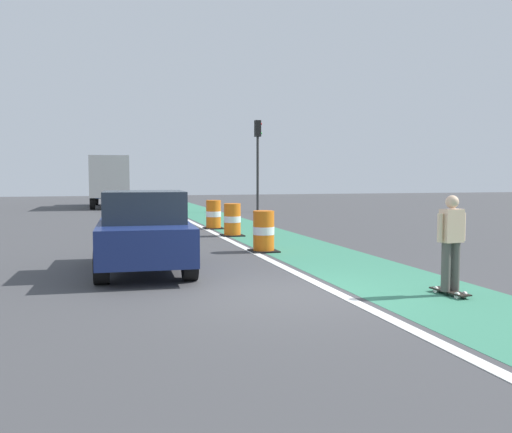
{
  "coord_description": "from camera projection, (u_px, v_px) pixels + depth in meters",
  "views": [
    {
      "loc": [
        -3.01,
        -8.95,
        2.01
      ],
      "look_at": [
        0.4,
        3.11,
        1.1
      ],
      "focal_mm": 39.25,
      "sensor_mm": 36.0,
      "label": 1
    }
  ],
  "objects": [
    {
      "name": "ground_plane",
      "position": [
        283.0,
        294.0,
        9.55
      ],
      "size": [
        100.0,
        100.0,
        0.0
      ],
      "primitive_type": "plane",
      "color": "#424244"
    },
    {
      "name": "bike_lane_strip",
      "position": [
        243.0,
        228.0,
        21.72
      ],
      "size": [
        2.5,
        80.0,
        0.01
      ],
      "primitive_type": "cube",
      "color": "#387F60",
      "rests_on": "ground"
    },
    {
      "name": "lane_divider_stripe",
      "position": [
        205.0,
        229.0,
        21.31
      ],
      "size": [
        0.2,
        80.0,
        0.01
      ],
      "primitive_type": "cube",
      "color": "silver",
      "rests_on": "ground"
    },
    {
      "name": "skateboarder_on_lane",
      "position": [
        451.0,
        242.0,
        9.36
      ],
      "size": [
        0.57,
        0.82,
        1.69
      ],
      "color": "black",
      "rests_on": "ground"
    },
    {
      "name": "parked_sedan_nearest",
      "position": [
        144.0,
        232.0,
        11.72
      ],
      "size": [
        2.07,
        4.18,
        1.7
      ],
      "color": "navy",
      "rests_on": "ground"
    },
    {
      "name": "traffic_barrel_front",
      "position": [
        264.0,
        232.0,
        14.83
      ],
      "size": [
        0.73,
        0.73,
        1.09
      ],
      "color": "orange",
      "rests_on": "ground"
    },
    {
      "name": "traffic_barrel_mid",
      "position": [
        232.0,
        220.0,
        18.75
      ],
      "size": [
        0.73,
        0.73,
        1.09
      ],
      "color": "orange",
      "rests_on": "ground"
    },
    {
      "name": "traffic_barrel_back",
      "position": [
        213.0,
        215.0,
        21.33
      ],
      "size": [
        0.73,
        0.73,
        1.09
      ],
      "color": "orange",
      "rests_on": "ground"
    },
    {
      "name": "delivery_truck_down_block",
      "position": [
        110.0,
        179.0,
        36.08
      ],
      "size": [
        2.59,
        7.68,
        3.23
      ],
      "color": "beige",
      "rests_on": "ground"
    },
    {
      "name": "traffic_light_corner",
      "position": [
        258.0,
        149.0,
        31.11
      ],
      "size": [
        0.41,
        0.32,
        5.1
      ],
      "color": "#2D2D2D",
      "rests_on": "ground"
    }
  ]
}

